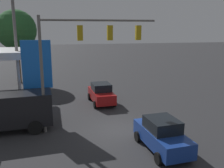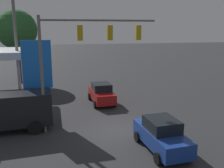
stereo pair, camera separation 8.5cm
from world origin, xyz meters
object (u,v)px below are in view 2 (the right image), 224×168
object	(u,v)px
sedan_far	(102,93)
street_tree	(17,30)
utility_pole	(16,40)
sedan_waiting	(161,135)
traffic_signal_assembly	(84,46)
price_sign	(37,67)

from	to	relation	value
sedan_far	street_tree	world-z (taller)	street_tree
utility_pole	street_tree	bearing A→B (deg)	-83.53
sedan_waiting	sedan_far	size ratio (longest dim) A/B	1.01
traffic_signal_assembly	sedan_waiting	world-z (taller)	traffic_signal_assembly
traffic_signal_assembly	utility_pole	xyz separation A→B (m)	(5.05, -6.16, 0.23)
sedan_far	street_tree	xyz separation A→B (m)	(8.67, -11.89, 5.88)
price_sign	sedan_waiting	size ratio (longest dim) A/B	1.38
sedan_waiting	street_tree	distance (m)	25.02
price_sign	street_tree	size ratio (longest dim) A/B	0.66
traffic_signal_assembly	street_tree	bearing A→B (deg)	-70.27
utility_pole	traffic_signal_assembly	bearing A→B (deg)	129.34
sedan_waiting	traffic_signal_assembly	bearing A→B (deg)	-141.01
sedan_far	price_sign	bearing A→B (deg)	-59.70
traffic_signal_assembly	price_sign	world-z (taller)	traffic_signal_assembly
utility_pole	price_sign	distance (m)	4.62
price_sign	sedan_far	xyz separation A→B (m)	(-5.54, -3.49, -3.25)
traffic_signal_assembly	utility_pole	bearing A→B (deg)	-50.66
traffic_signal_assembly	price_sign	xyz separation A→B (m)	(3.23, -2.36, -1.66)
traffic_signal_assembly	sedan_far	world-z (taller)	traffic_signal_assembly
traffic_signal_assembly	sedan_waiting	distance (m)	7.60
utility_pole	sedan_far	distance (m)	8.98
sedan_waiting	street_tree	world-z (taller)	street_tree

